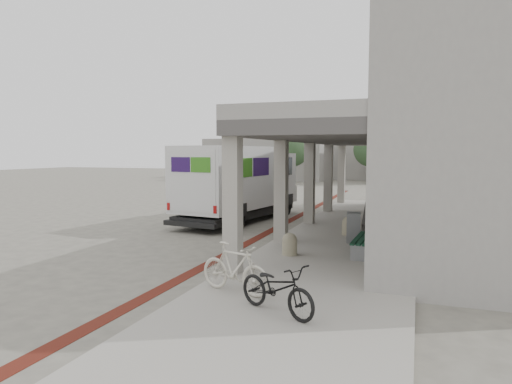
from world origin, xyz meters
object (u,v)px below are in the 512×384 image
at_px(fedex_truck, 239,181).
at_px(bicycle_black, 277,288).
at_px(utility_cabinet, 354,227).
at_px(bench, 364,242).
at_px(bicycle_cream, 235,268).

relative_size(fedex_truck, bicycle_black, 4.46).
height_order(fedex_truck, utility_cabinet, fedex_truck).
distance_m(bench, utility_cabinet, 1.75).
distance_m(fedex_truck, utility_cabinet, 6.62).
xyz_separation_m(bench, utility_cabinet, (-0.50, 1.67, 0.13)).
bearing_deg(bench, bicycle_black, -98.00).
bearing_deg(bench, utility_cabinet, 108.31).
xyz_separation_m(fedex_truck, bicycle_cream, (3.82, -9.84, -1.07)).
height_order(utility_cabinet, bicycle_black, utility_cabinet).
height_order(bench, bicycle_cream, bicycle_cream).
height_order(fedex_truck, bicycle_black, fedex_truck).
distance_m(fedex_truck, bicycle_black, 11.83).
height_order(fedex_truck, bicycle_cream, fedex_truck).
height_order(fedex_truck, bench, fedex_truck).
bearing_deg(fedex_truck, bench, -34.12).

